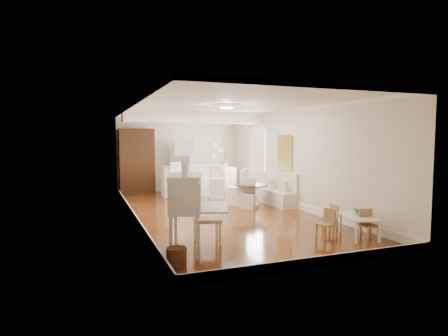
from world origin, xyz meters
TOP-DOWN VIEW (x-y plane):
  - room at (0.04, 0.32)m, footprint 9.00×9.04m
  - secretary_bureau at (-1.70, -2.94)m, footprint 1.34×1.35m
  - gustavian_armchair at (-1.20, -2.61)m, footprint 0.64×0.64m
  - wicker_basket at (-2.05, -3.72)m, footprint 0.38×0.38m
  - kids_table at (1.74, -3.31)m, footprint 0.77×1.01m
  - kids_chair_a at (1.05, -3.15)m, footprint 0.34×0.34m
  - kids_chair_b at (1.63, -2.53)m, footprint 0.28×0.28m
  - kids_chair_c at (1.78, -3.55)m, footprint 0.31×0.31m
  - banquette at (1.99, 0.50)m, footprint 0.52×1.60m
  - dining_table at (1.14, 0.48)m, footprint 1.01×1.01m
  - slip_chair_near at (0.94, 0.30)m, footprint 0.56×0.57m
  - slip_chair_far at (0.89, 0.95)m, footprint 0.72×0.72m
  - breakfast_counter at (0.10, 3.10)m, footprint 2.05×0.65m
  - bar_stool_left at (-0.45, 2.57)m, footprint 0.56×0.56m
  - bar_stool_right at (0.71, 2.29)m, footprint 0.51×0.51m
  - pantry_cabinet at (-1.60, 4.18)m, footprint 1.20×0.60m
  - fridge at (0.30, 4.15)m, footprint 0.75×0.65m
  - sideboard at (1.56, 3.65)m, footprint 0.46×0.98m
  - pencil_cup at (1.84, -3.11)m, footprint 0.12×0.12m
  - branch_vase at (1.54, 3.63)m, footprint 0.20×0.20m

SIDE VIEW (x-z plane):
  - wicker_basket at x=-2.05m, z-range 0.00..0.31m
  - kids_table at x=1.74m, z-range 0.00..0.44m
  - kids_chair_b at x=1.63m, z-range 0.00..0.55m
  - kids_chair_a at x=1.05m, z-range 0.00..0.60m
  - kids_chair_c at x=1.78m, z-range 0.00..0.61m
  - dining_table at x=1.14m, z-range 0.00..0.65m
  - slip_chair_near at x=0.94m, z-range 0.00..0.84m
  - sideboard at x=1.56m, z-range 0.00..0.92m
  - gustavian_armchair at x=-1.20m, z-range 0.00..0.95m
  - banquette at x=1.99m, z-range 0.00..0.98m
  - pencil_cup at x=1.84m, z-range 0.44..0.54m
  - breakfast_counter at x=0.10m, z-range 0.00..1.03m
  - slip_chair_far at x=0.89m, z-range 0.00..1.06m
  - bar_stool_right at x=0.71m, z-range 0.00..1.06m
  - bar_stool_left at x=-0.45m, z-range 0.00..1.18m
  - secretary_bureau at x=-1.70m, z-range 0.00..1.36m
  - fridge at x=0.30m, z-range 0.00..1.80m
  - branch_vase at x=1.54m, z-range 0.92..1.11m
  - pantry_cabinet at x=-1.60m, z-range 0.00..2.30m
  - room at x=0.04m, z-range 0.57..3.39m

